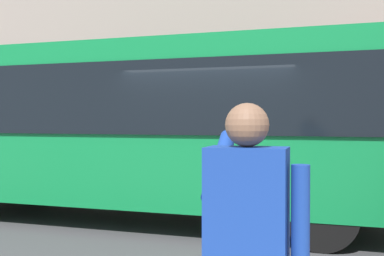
% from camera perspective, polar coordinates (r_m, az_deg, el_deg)
% --- Properties ---
extents(ground_plane, '(60.00, 60.00, 0.00)m').
position_cam_1_polar(ground_plane, '(7.45, 3.51, -12.69)').
color(ground_plane, '#38383A').
extents(red_bus, '(9.05, 2.54, 3.08)m').
position_cam_1_polar(red_bus, '(8.01, -5.87, 0.43)').
color(red_bus, '#0F7238').
rests_on(red_bus, ground_plane).
extents(pedestrian_photographer, '(0.53, 0.52, 1.70)m').
position_cam_1_polar(pedestrian_photographer, '(2.34, 7.09, -14.45)').
color(pedestrian_photographer, '#4C4238').
rests_on(pedestrian_photographer, sidewalk_curb).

